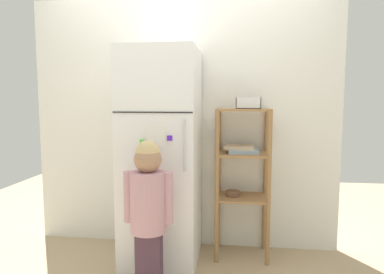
{
  "coord_description": "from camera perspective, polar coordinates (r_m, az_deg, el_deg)",
  "views": [
    {
      "loc": [
        0.46,
        -2.7,
        1.33
      ],
      "look_at": [
        0.12,
        0.02,
        1.04
      ],
      "focal_mm": 32.05,
      "sensor_mm": 36.0,
      "label": 1
    }
  ],
  "objects": [
    {
      "name": "fruit_bin",
      "position": [
        2.88,
        9.22,
        5.41
      ],
      "size": [
        0.2,
        0.15,
        0.09
      ],
      "color": "white",
      "rests_on": "pantry_shelf_unit"
    },
    {
      "name": "child_standing",
      "position": [
        2.39,
        -7.26,
        -10.57
      ],
      "size": [
        0.34,
        0.25,
        1.07
      ],
      "color": "#4A3140",
      "rests_on": "ground"
    },
    {
      "name": "refrigerator",
      "position": [
        2.82,
        -5.06,
        -3.31
      ],
      "size": [
        0.6,
        0.66,
        1.74
      ],
      "color": "white",
      "rests_on": "ground"
    },
    {
      "name": "ground_plane",
      "position": [
        3.05,
        -2.48,
        -19.79
      ],
      "size": [
        6.0,
        6.0,
        0.0
      ],
      "primitive_type": "plane",
      "color": "tan"
    },
    {
      "name": "kitchen_wall_back",
      "position": [
        3.11,
        -1.48,
        2.22
      ],
      "size": [
        2.76,
        0.03,
        2.24
      ],
      "primitive_type": "cube",
      "color": "silver",
      "rests_on": "ground"
    },
    {
      "name": "pantry_shelf_unit",
      "position": [
        2.92,
        8.29,
        -4.77
      ],
      "size": [
        0.45,
        0.34,
        1.26
      ],
      "color": "#9E7247",
      "rests_on": "ground"
    }
  ]
}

